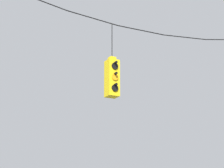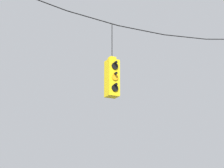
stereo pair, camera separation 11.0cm
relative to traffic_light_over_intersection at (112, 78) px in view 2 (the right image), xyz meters
name	(u,v)px [view 2 (the right image)]	position (x,y,z in m)	size (l,w,h in m)	color
span_wire	(142,22)	(1.03, 0.01, 1.95)	(11.50, 0.03, 0.87)	black
traffic_light_over_intersection	(112,78)	(0.00, 0.00, 0.00)	(0.34, 0.46, 2.24)	yellow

